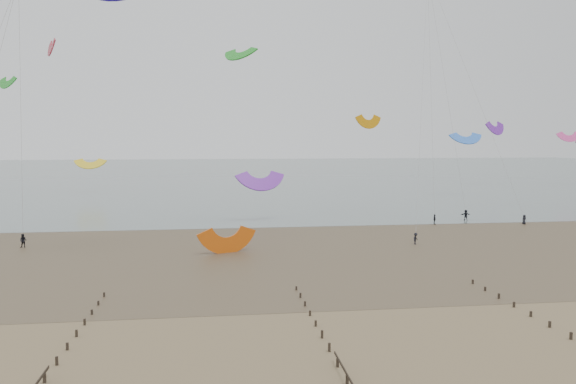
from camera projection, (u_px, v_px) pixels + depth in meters
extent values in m
plane|color=brown|center=(267.00, 335.00, 41.89)|extent=(500.00, 500.00, 0.00)
plane|color=#475654|center=(224.00, 172.00, 239.28)|extent=(500.00, 500.00, 0.00)
plane|color=#473A28|center=(243.00, 246.00, 76.43)|extent=(500.00, 500.00, 0.00)
ellipsoid|color=slate|center=(84.00, 273.00, 61.28)|extent=(23.60, 14.36, 0.01)
ellipsoid|color=slate|center=(325.00, 240.00, 80.94)|extent=(33.64, 18.32, 0.01)
ellipsoid|color=slate|center=(572.00, 245.00, 77.30)|extent=(19.65, 13.67, 0.01)
cube|color=black|center=(45.00, 378.00, 33.72)|extent=(0.16, 0.16, 0.65)
cube|color=black|center=(57.00, 361.00, 36.32)|extent=(0.16, 0.16, 0.62)
cube|color=black|center=(67.00, 347.00, 38.92)|extent=(0.16, 0.16, 0.59)
cube|color=black|center=(77.00, 334.00, 41.52)|extent=(0.16, 0.16, 0.57)
cube|color=black|center=(85.00, 322.00, 44.12)|extent=(0.16, 0.16, 0.54)
cube|color=black|center=(92.00, 312.00, 46.72)|extent=(0.16, 0.16, 0.51)
cube|color=black|center=(98.00, 303.00, 49.32)|extent=(0.16, 0.16, 0.48)
cube|color=black|center=(104.00, 295.00, 51.91)|extent=(0.16, 0.16, 0.45)
cube|color=black|center=(347.00, 380.00, 33.44)|extent=(0.16, 0.16, 0.68)
cube|color=black|center=(338.00, 363.00, 36.04)|extent=(0.16, 0.16, 0.65)
cube|color=black|center=(329.00, 348.00, 38.64)|extent=(0.16, 0.16, 0.62)
cube|color=black|center=(322.00, 335.00, 41.24)|extent=(0.16, 0.16, 0.59)
cube|color=black|center=(316.00, 323.00, 43.84)|extent=(0.16, 0.16, 0.57)
cube|color=black|center=(310.00, 313.00, 46.44)|extent=(0.16, 0.16, 0.54)
cube|color=black|center=(305.00, 304.00, 49.04)|extent=(0.16, 0.16, 0.51)
cube|color=black|center=(300.00, 296.00, 51.63)|extent=(0.16, 0.16, 0.48)
cube|color=black|center=(296.00, 288.00, 54.23)|extent=(0.16, 0.16, 0.45)
cube|color=black|center=(571.00, 336.00, 40.96)|extent=(0.16, 0.16, 0.62)
cube|color=black|center=(550.00, 324.00, 43.56)|extent=(0.16, 0.16, 0.59)
cube|color=black|center=(531.00, 314.00, 46.16)|extent=(0.16, 0.16, 0.57)
cube|color=black|center=(514.00, 305.00, 48.76)|extent=(0.16, 0.16, 0.54)
cube|color=black|center=(499.00, 297.00, 51.35)|extent=(0.16, 0.16, 0.51)
cube|color=black|center=(485.00, 289.00, 53.95)|extent=(0.16, 0.16, 0.48)
cube|color=black|center=(473.00, 282.00, 56.55)|extent=(0.16, 0.16, 0.45)
imported|color=black|center=(416.00, 239.00, 77.43)|extent=(1.17, 1.18, 1.63)
imported|color=black|center=(524.00, 219.00, 95.53)|extent=(0.77, 0.93, 1.63)
imported|color=black|center=(435.00, 219.00, 95.26)|extent=(0.67, 1.09, 1.73)
imported|color=black|center=(466.00, 215.00, 100.10)|extent=(1.77, 0.60, 1.90)
imported|color=black|center=(23.00, 241.00, 75.12)|extent=(0.95, 0.75, 1.88)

